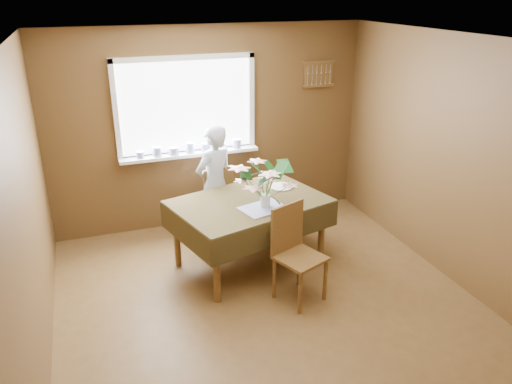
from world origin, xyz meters
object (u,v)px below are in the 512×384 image
object	(u,v)px
chair_far	(216,197)
flower_bouquet	(265,180)
chair_near	(294,249)
dining_table	(250,208)
seated_woman	(215,184)

from	to	relation	value
chair_far	flower_bouquet	world-z (taller)	flower_bouquet
flower_bouquet	chair_near	bearing A→B (deg)	-78.52
dining_table	chair_far	size ratio (longest dim) A/B	2.01
chair_far	chair_near	bearing A→B (deg)	92.51
dining_table	seated_woman	xyz separation A→B (m)	(-0.19, 0.71, 0.05)
chair_near	flower_bouquet	world-z (taller)	flower_bouquet
dining_table	chair_far	bearing A→B (deg)	84.95
seated_woman	flower_bouquet	distance (m)	1.02
dining_table	chair_near	bearing A→B (deg)	-89.40
chair_far	dining_table	bearing A→B (deg)	89.85
chair_far	seated_woman	distance (m)	0.27
chair_near	seated_woman	distance (m)	1.51
dining_table	flower_bouquet	distance (m)	0.46
chair_far	flower_bouquet	xyz separation A→B (m)	(0.26, -1.05, 0.58)
dining_table	seated_woman	distance (m)	0.73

